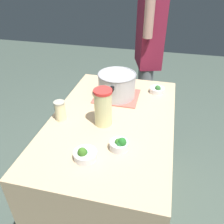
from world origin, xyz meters
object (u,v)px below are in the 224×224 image
cooking_pot (117,85)px  mason_jar (60,111)px  person_cook (148,59)px  broccoli_bowl_front (157,90)px  broccoli_bowl_back (120,144)px  broccoli_bowl_center (85,154)px  lemonade_pitcher (103,107)px

cooking_pot → mason_jar: 0.48m
person_cook → broccoli_bowl_front: bearing=-165.5°
mason_jar → broccoli_bowl_back: (-0.19, -0.43, -0.03)m
broccoli_bowl_front → broccoli_bowl_back: bearing=168.0°
mason_jar → broccoli_bowl_front: mason_jar is taller
cooking_pot → broccoli_bowl_back: (-0.57, -0.14, -0.07)m
broccoli_bowl_back → broccoli_bowl_center: bearing=124.6°
cooking_pot → broccoli_bowl_front: 0.33m
cooking_pot → broccoli_bowl_front: cooking_pot is taller
cooking_pot → broccoli_bowl_back: bearing=-166.0°
lemonade_pitcher → broccoli_bowl_back: lemonade_pitcher is taller
broccoli_bowl_center → broccoli_bowl_back: 0.20m
broccoli_bowl_front → person_cook: person_cook is taller
lemonade_pitcher → person_cook: (1.02, -0.16, -0.05)m
lemonade_pitcher → person_cook: size_ratio=0.14×
lemonade_pitcher → broccoli_bowl_front: bearing=-31.2°
mason_jar → person_cook: bearing=-23.1°
lemonade_pitcher → mason_jar: lemonade_pitcher is taller
broccoli_bowl_back → person_cook: (1.24, -0.01, 0.04)m
broccoli_bowl_back → mason_jar: bearing=65.8°
broccoli_bowl_center → broccoli_bowl_back: broccoli_bowl_back is taller
mason_jar → broccoli_bowl_back: size_ratio=1.26×
mason_jar → person_cook: person_cook is taller
person_cook → cooking_pot: bearing=166.8°
mason_jar → cooking_pot: bearing=-37.4°
lemonade_pitcher → broccoli_bowl_back: bearing=-144.9°
mason_jar → broccoli_bowl_center: (-0.31, -0.27, -0.04)m
broccoli_bowl_center → mason_jar: bearing=41.4°
broccoli_bowl_center → broccoli_bowl_front: bearing=-20.9°
broccoli_bowl_center → broccoli_bowl_back: bearing=-55.4°
lemonade_pitcher → person_cook: bearing=-9.1°
mason_jar → broccoli_bowl_front: (0.51, -0.58, -0.04)m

